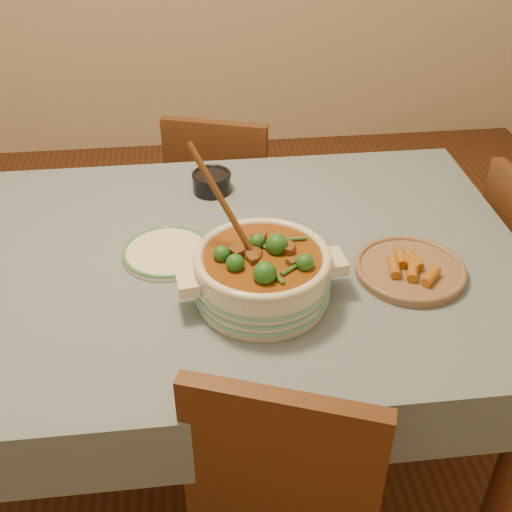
{
  "coord_description": "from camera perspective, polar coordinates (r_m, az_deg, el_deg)",
  "views": [
    {
      "loc": [
        -0.02,
        -1.35,
        1.73
      ],
      "look_at": [
        0.11,
        -0.16,
        0.86
      ],
      "focal_mm": 45.0,
      "sensor_mm": 36.0,
      "label": 1
    }
  ],
  "objects": [
    {
      "name": "fried_plate",
      "position": [
        1.64,
        13.53,
        -1.05
      ],
      "size": [
        0.35,
        0.35,
        0.05
      ],
      "rotation": [
        0.0,
        0.0,
        0.4
      ],
      "color": "#907150",
      "rests_on": "dining_table"
    },
    {
      "name": "floor",
      "position": [
        2.2,
        -3.56,
        -16.32
      ],
      "size": [
        4.5,
        4.5,
        0.0
      ],
      "primitive_type": "plane",
      "color": "#4B2515",
      "rests_on": "ground"
    },
    {
      "name": "chair_far",
      "position": [
        2.51,
        -2.92,
        5.36
      ],
      "size": [
        0.48,
        0.48,
        0.81
      ],
      "rotation": [
        0.0,
        0.0,
        2.82
      ],
      "color": "#58341A",
      "rests_on": "floor"
    },
    {
      "name": "condiment_bowl",
      "position": [
        1.94,
        -3.96,
        6.66
      ],
      "size": [
        0.13,
        0.13,
        0.06
      ],
      "rotation": [
        0.0,
        0.0,
        0.14
      ],
      "color": "black",
      "rests_on": "dining_table"
    },
    {
      "name": "white_plate",
      "position": [
        1.68,
        -7.91,
        0.34
      ],
      "size": [
        0.25,
        0.25,
        0.02
      ],
      "rotation": [
        0.0,
        0.0,
        0.08
      ],
      "color": "white",
      "rests_on": "dining_table"
    },
    {
      "name": "stew_casserole",
      "position": [
        1.48,
        0.53,
        -1.37
      ],
      "size": [
        0.4,
        0.34,
        0.38
      ],
      "rotation": [
        0.0,
        0.0,
        0.11
      ],
      "color": "#ECE0C5",
      "rests_on": "dining_table"
    },
    {
      "name": "dining_table",
      "position": [
        1.72,
        -4.36,
        -2.59
      ],
      "size": [
        1.68,
        1.08,
        0.76
      ],
      "color": "brown",
      "rests_on": "floor"
    }
  ]
}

